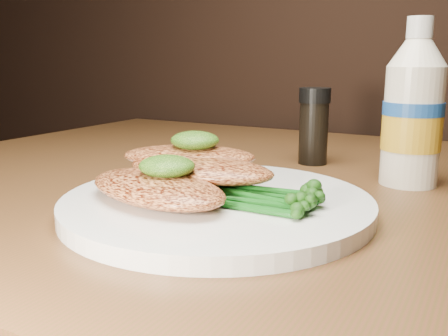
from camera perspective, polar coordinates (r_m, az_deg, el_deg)
The scene contains 9 objects.
plate at distance 0.48m, azimuth -0.81°, elevation -4.13°, with size 0.30×0.30×0.02m, color white.
chicken_front at distance 0.46m, azimuth -7.75°, elevation -2.27°, with size 0.16×0.09×0.03m, color #D07942.
chicken_mid at distance 0.50m, azimuth -2.79°, elevation -0.12°, with size 0.16×0.08×0.02m, color #D07942.
chicken_back at distance 0.53m, azimuth -4.04°, elevation 1.36°, with size 0.14×0.07×0.02m, color #D07942.
pesto_front at distance 0.46m, azimuth -6.56°, elevation 0.22°, with size 0.05×0.05×0.02m, color black.
pesto_back at distance 0.52m, azimuth -3.36°, elevation 3.17°, with size 0.05×0.05×0.02m, color black.
broccolini_bundle at distance 0.46m, azimuth 3.95°, elevation -2.65°, with size 0.14×0.11×0.02m, color #115113, non-canonical shape.
mayo_bottle at distance 0.61m, azimuth 20.88°, elevation 6.95°, with size 0.07×0.07×0.19m, color #EEE4CA, non-canonical shape.
pepper_grinder at distance 0.70m, azimuth 10.22°, elevation 4.72°, with size 0.04×0.04×0.11m, color black, non-canonical shape.
Camera 1 is at (0.17, 0.49, 0.90)m, focal length 39.98 mm.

